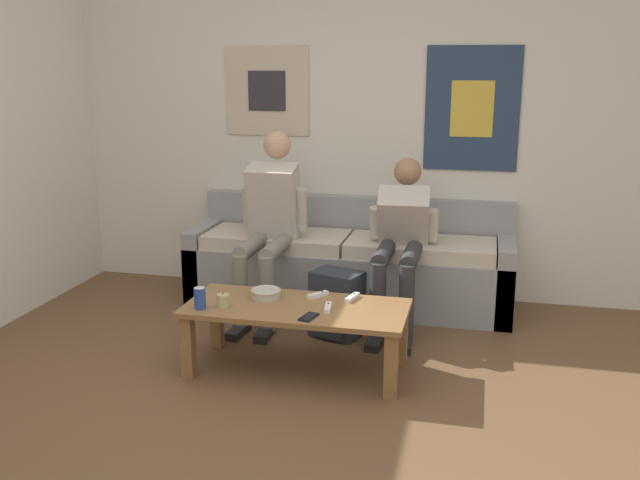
{
  "coord_description": "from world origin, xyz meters",
  "views": [
    {
      "loc": [
        0.97,
        -2.86,
        1.76
      ],
      "look_at": [
        -0.01,
        1.29,
        0.67
      ],
      "focal_mm": 40.0,
      "sensor_mm": 36.0,
      "label": 1
    }
  ],
  "objects_px": {
    "ceramic_bowl": "(266,293)",
    "drink_can_blue": "(200,298)",
    "game_controller_near_left": "(352,297)",
    "cell_phone": "(309,317)",
    "pillar_candle": "(223,301)",
    "game_controller_near_right": "(318,295)",
    "person_seated_adult": "(270,218)",
    "backpack": "(336,306)",
    "person_seated_teen": "(401,236)",
    "couch": "(349,266)",
    "coffee_table": "(297,316)",
    "game_controller_far_center": "(328,307)"
  },
  "relations": [
    {
      "from": "coffee_table",
      "to": "person_seated_adult",
      "type": "height_order",
      "value": "person_seated_adult"
    },
    {
      "from": "person_seated_teen",
      "to": "game_controller_far_center",
      "type": "relative_size",
      "value": 7.44
    },
    {
      "from": "coffee_table",
      "to": "person_seated_teen",
      "type": "bearing_deg",
      "value": 61.87
    },
    {
      "from": "person_seated_teen",
      "to": "couch",
      "type": "bearing_deg",
      "value": 141.92
    },
    {
      "from": "couch",
      "to": "coffee_table",
      "type": "relative_size",
      "value": 1.84
    },
    {
      "from": "drink_can_blue",
      "to": "couch",
      "type": "bearing_deg",
      "value": 67.21
    },
    {
      "from": "game_controller_near_left",
      "to": "game_controller_near_right",
      "type": "distance_m",
      "value": 0.21
    },
    {
      "from": "drink_can_blue",
      "to": "game_controller_near_right",
      "type": "distance_m",
      "value": 0.69
    },
    {
      "from": "backpack",
      "to": "couch",
      "type": "bearing_deg",
      "value": 93.77
    },
    {
      "from": "couch",
      "to": "game_controller_near_right",
      "type": "distance_m",
      "value": 1.05
    },
    {
      "from": "person_seated_teen",
      "to": "drink_can_blue",
      "type": "bearing_deg",
      "value": -132.89
    },
    {
      "from": "cell_phone",
      "to": "person_seated_adult",
      "type": "bearing_deg",
      "value": 117.16
    },
    {
      "from": "couch",
      "to": "drink_can_blue",
      "type": "bearing_deg",
      "value": -112.79
    },
    {
      "from": "person_seated_adult",
      "to": "game_controller_near_right",
      "type": "distance_m",
      "value": 0.91
    },
    {
      "from": "person_seated_teen",
      "to": "game_controller_far_center",
      "type": "bearing_deg",
      "value": -107.59
    },
    {
      "from": "ceramic_bowl",
      "to": "drink_can_blue",
      "type": "height_order",
      "value": "drink_can_blue"
    },
    {
      "from": "ceramic_bowl",
      "to": "game_controller_near_left",
      "type": "height_order",
      "value": "ceramic_bowl"
    },
    {
      "from": "drink_can_blue",
      "to": "coffee_table",
      "type": "bearing_deg",
      "value": 18.43
    },
    {
      "from": "couch",
      "to": "ceramic_bowl",
      "type": "bearing_deg",
      "value": -103.92
    },
    {
      "from": "coffee_table",
      "to": "game_controller_near_left",
      "type": "xyz_separation_m",
      "value": [
        0.29,
        0.18,
        0.08
      ]
    },
    {
      "from": "person_seated_teen",
      "to": "game_controller_near_right",
      "type": "relative_size",
      "value": 8.09
    },
    {
      "from": "drink_can_blue",
      "to": "game_controller_near_left",
      "type": "height_order",
      "value": "drink_can_blue"
    },
    {
      "from": "ceramic_bowl",
      "to": "drink_can_blue",
      "type": "relative_size",
      "value": 1.44
    },
    {
      "from": "person_seated_teen",
      "to": "game_controller_near_right",
      "type": "bearing_deg",
      "value": -118.91
    },
    {
      "from": "person_seated_teen",
      "to": "ceramic_bowl",
      "type": "xyz_separation_m",
      "value": [
        -0.69,
        -0.81,
        -0.19
      ]
    },
    {
      "from": "game_controller_near_left",
      "to": "cell_phone",
      "type": "xyz_separation_m",
      "value": [
        -0.17,
        -0.35,
        -0.01
      ]
    },
    {
      "from": "backpack",
      "to": "game_controller_near_left",
      "type": "bearing_deg",
      "value": -65.55
    },
    {
      "from": "game_controller_near_right",
      "to": "drink_can_blue",
      "type": "bearing_deg",
      "value": -149.59
    },
    {
      "from": "person_seated_teen",
      "to": "game_controller_far_center",
      "type": "height_order",
      "value": "person_seated_teen"
    },
    {
      "from": "ceramic_bowl",
      "to": "game_controller_near_right",
      "type": "distance_m",
      "value": 0.31
    },
    {
      "from": "pillar_candle",
      "to": "game_controller_far_center",
      "type": "distance_m",
      "value": 0.59
    },
    {
      "from": "couch",
      "to": "pillar_candle",
      "type": "bearing_deg",
      "value": -109.09
    },
    {
      "from": "person_seated_teen",
      "to": "ceramic_bowl",
      "type": "relative_size",
      "value": 6.13
    },
    {
      "from": "ceramic_bowl",
      "to": "cell_phone",
      "type": "bearing_deg",
      "value": -38.95
    },
    {
      "from": "backpack",
      "to": "drink_can_blue",
      "type": "xyz_separation_m",
      "value": [
        -0.63,
        -0.74,
        0.25
      ]
    },
    {
      "from": "pillar_candle",
      "to": "game_controller_near_right",
      "type": "distance_m",
      "value": 0.57
    },
    {
      "from": "person_seated_adult",
      "to": "game_controller_near_right",
      "type": "xyz_separation_m",
      "value": [
        0.51,
        -0.7,
        -0.29
      ]
    },
    {
      "from": "person_seated_adult",
      "to": "backpack",
      "type": "bearing_deg",
      "value": -30.1
    },
    {
      "from": "backpack",
      "to": "game_controller_near_left",
      "type": "distance_m",
      "value": 0.47
    },
    {
      "from": "person_seated_adult",
      "to": "ceramic_bowl",
      "type": "xyz_separation_m",
      "value": [
        0.22,
        -0.79,
        -0.27
      ]
    },
    {
      "from": "couch",
      "to": "game_controller_near_left",
      "type": "relative_size",
      "value": 15.8
    },
    {
      "from": "pillar_candle",
      "to": "game_controller_far_center",
      "type": "bearing_deg",
      "value": 10.09
    },
    {
      "from": "couch",
      "to": "game_controller_near_left",
      "type": "xyz_separation_m",
      "value": [
        0.22,
        -1.04,
        0.12
      ]
    },
    {
      "from": "person_seated_adult",
      "to": "drink_can_blue",
      "type": "height_order",
      "value": "person_seated_adult"
    },
    {
      "from": "coffee_table",
      "to": "game_controller_far_center",
      "type": "distance_m",
      "value": 0.21
    },
    {
      "from": "ceramic_bowl",
      "to": "game_controller_near_right",
      "type": "relative_size",
      "value": 1.32
    },
    {
      "from": "coffee_table",
      "to": "ceramic_bowl",
      "type": "height_order",
      "value": "ceramic_bowl"
    },
    {
      "from": "ceramic_bowl",
      "to": "couch",
      "type": "bearing_deg",
      "value": 76.08
    },
    {
      "from": "ceramic_bowl",
      "to": "drink_can_blue",
      "type": "xyz_separation_m",
      "value": [
        -0.31,
        -0.26,
        0.03
      ]
    },
    {
      "from": "pillar_candle",
      "to": "backpack",
      "type": "bearing_deg",
      "value": 53.66
    }
  ]
}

